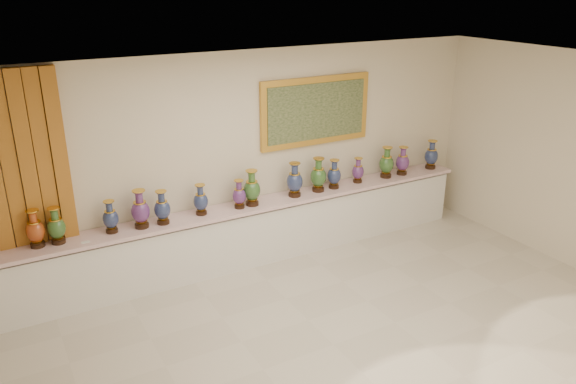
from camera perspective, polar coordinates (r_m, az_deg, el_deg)
name	(u,v)px	position (r m, az deg, el deg)	size (l,w,h in m)	color
ground	(333,345)	(6.60, 4.64, -15.20)	(8.00, 8.00, 0.00)	beige
room	(61,183)	(7.24, -22.11, 0.87)	(8.00, 8.00, 8.00)	beige
counter	(247,235)	(8.08, -4.20, -4.35)	(7.28, 0.48, 0.90)	white
vase_1	(35,230)	(7.23, -24.29, -3.58)	(0.28, 0.28, 0.47)	#321D0E
vase_2	(56,227)	(7.23, -22.46, -3.34)	(0.26, 0.26, 0.46)	#321D0E
vase_3	(111,218)	(7.31, -17.58, -2.56)	(0.23, 0.23, 0.42)	#321D0E
vase_4	(140,211)	(7.33, -14.76, -1.87)	(0.27, 0.27, 0.51)	#321D0E
vase_5	(162,209)	(7.39, -12.65, -1.70)	(0.27, 0.27, 0.45)	#321D0E
vase_6	(201,201)	(7.59, -8.86, -0.91)	(0.20, 0.20, 0.42)	#321D0E
vase_7	(239,195)	(7.74, -4.98, -0.35)	(0.22, 0.22, 0.41)	#321D0E
vase_8	(252,190)	(7.81, -3.68, 0.25)	(0.28, 0.28, 0.51)	#321D0E
vase_9	(295,181)	(8.11, 0.68, 1.09)	(0.26, 0.26, 0.51)	#321D0E
vase_10	(318,176)	(8.32, 3.10, 1.60)	(0.31, 0.31, 0.52)	#321D0E
vase_11	(334,175)	(8.47, 4.71, 1.69)	(0.22, 0.22, 0.45)	#321D0E
vase_12	(358,171)	(8.76, 7.12, 2.09)	(0.19, 0.19, 0.40)	#321D0E
vase_13	(386,164)	(9.04, 9.97, 2.85)	(0.26, 0.26, 0.50)	#321D0E
vase_14	(403,162)	(9.23, 11.56, 3.00)	(0.23, 0.23, 0.46)	#321D0E
vase_15	(431,156)	(9.63, 14.35, 3.57)	(0.28, 0.28, 0.48)	#321D0E
label_card	(86,242)	(7.21, -19.88, -4.81)	(0.10, 0.06, 0.00)	white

